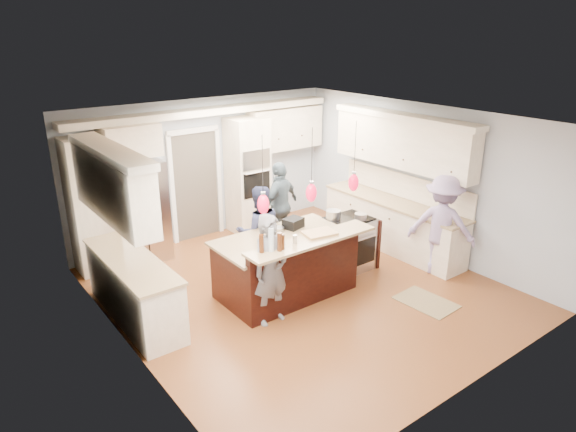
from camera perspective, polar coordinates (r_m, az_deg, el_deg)
name	(u,v)px	position (r m, az deg, el deg)	size (l,w,h in m)	color
ground_plane	(301,290)	(8.26, 1.48, -8.18)	(6.00, 6.00, 0.00)	brown
room_shell	(302,180)	(7.56, 1.60, 4.02)	(5.54, 6.04, 2.72)	#B2BCC6
refrigerator	(138,212)	(9.33, -16.29, 0.46)	(0.90, 0.70, 1.80)	#B7B7BC
oven_column	(248,176)	(10.26, -4.49, 4.48)	(0.72, 0.69, 2.30)	#FFEDCE
back_upper_cabinets	(174,161)	(9.51, -12.51, 6.03)	(5.30, 0.61, 2.54)	#FFEDCE
right_counter_run	(396,194)	(9.63, 11.87, 2.44)	(0.64, 3.10, 2.51)	#FFEDCE
left_cabinets	(126,251)	(7.38, -17.55, -3.70)	(0.64, 2.30, 2.51)	#FFEDCE
kitchen_island	(286,265)	(7.96, -0.22, -5.42)	(2.10, 1.46, 1.12)	black
island_range	(349,243)	(8.86, 6.80, -2.99)	(0.82, 0.71, 0.92)	#B7B7BC
pendant_lights	(311,192)	(7.04, 2.61, 2.63)	(1.75, 0.15, 1.03)	black
person_bar_end	(271,269)	(7.09, -1.91, -5.96)	(0.59, 0.38, 1.60)	slate
person_far_left	(259,232)	(8.43, -3.23, -1.74)	(0.76, 0.59, 1.56)	navy
person_far_right	(280,205)	(9.52, -0.84, 1.21)	(0.96, 0.40, 1.65)	#4A5C67
person_range_side	(442,225)	(8.86, 16.72, -0.99)	(1.10, 0.63, 1.70)	#9882B0
floor_rug	(426,302)	(8.18, 15.09, -9.21)	(0.60, 0.87, 0.01)	#977D52
water_bottle	(271,240)	(6.81, -1.89, -2.63)	(0.08, 0.08, 0.33)	silver
beer_bottle_a	(261,244)	(6.79, -2.97, -3.08)	(0.06, 0.06, 0.26)	#45200C
beer_bottle_b	(280,242)	(6.83, -0.94, -2.89)	(0.07, 0.07, 0.26)	#45200C
beer_bottle_c	(283,242)	(6.89, -0.60, -2.88)	(0.05, 0.05, 0.22)	#45200C
drink_can	(295,239)	(7.09, 0.78, -2.59)	(0.06, 0.06, 0.12)	#B7B7BC
cutting_board	(319,233)	(7.42, 3.52, -1.91)	(0.46, 0.33, 0.04)	tan
pot_large	(333,215)	(8.59, 5.05, 0.16)	(0.25, 0.25, 0.14)	#B7B7BC
pot_small	(361,216)	(8.62, 8.07, -0.04)	(0.20, 0.20, 0.10)	#B7B7BC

